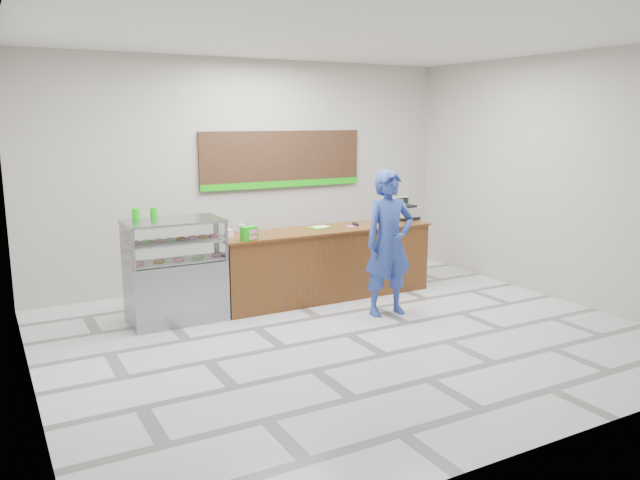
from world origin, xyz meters
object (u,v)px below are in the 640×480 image
customer (389,243)px  cash_register (404,211)px  sales_counter (326,263)px  serving_tray (320,227)px  display_case (175,270)px

customer → cash_register: bearing=51.9°
customer → sales_counter: bearing=112.9°
cash_register → customer: customer is taller
sales_counter → serving_tray: serving_tray is taller
cash_register → serving_tray: (-1.55, -0.06, -0.12)m
cash_register → serving_tray: cash_register is taller
serving_tray → customer: size_ratio=0.19×
display_case → serving_tray: display_case is taller
display_case → cash_register: size_ratio=3.33×
display_case → sales_counter: bearing=0.0°
sales_counter → serving_tray: size_ratio=9.03×
display_case → customer: bearing=-22.9°
cash_register → serving_tray: bearing=178.9°
sales_counter → serving_tray: 0.53m
cash_register → serving_tray: size_ratio=1.11×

